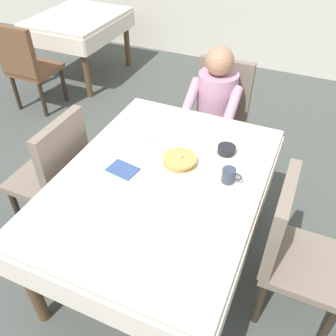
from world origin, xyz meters
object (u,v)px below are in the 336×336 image
bowl_butter (227,150)px  spoon_near_edge (151,202)px  chair_diner (219,111)px  chair_right_side (293,246)px  background_chair_empty (27,64)px  diner_person (215,105)px  breakfast_stack (179,160)px  background_table_far (79,25)px  plate_breakfast (179,165)px  chair_left_side (56,170)px  syrup_pitcher (148,137)px  knife_right_of_plate (209,176)px  dining_table_main (161,190)px  cup_coffee (229,175)px  fork_left_of_plate (148,159)px

bowl_butter → spoon_near_edge: size_ratio=0.73×
chair_diner → bowl_butter: (0.28, -0.80, 0.23)m
chair_right_side → background_chair_empty: same height
chair_diner → diner_person: bearing=90.0°
breakfast_stack → chair_right_side: bearing=-11.3°
background_table_far → chair_diner: bearing=-26.4°
chair_right_side → bowl_butter: 0.67m
chair_diner → plate_breakfast: chair_diner is taller
chair_left_side → syrup_pitcher: bearing=-63.3°
diner_person → breakfast_stack: size_ratio=5.46×
knife_right_of_plate → breakfast_stack: bearing=84.4°
dining_table_main → cup_coffee: size_ratio=13.49×
breakfast_stack → knife_right_of_plate: 0.19m
chair_diner → chair_right_side: (0.78, -1.17, 0.00)m
plate_breakfast → breakfast_stack: size_ratio=1.36×
syrup_pitcher → fork_left_of_plate: syrup_pitcher is taller
diner_person → spoon_near_edge: (0.04, -1.21, 0.07)m
plate_breakfast → bowl_butter: bowl_butter is taller
breakfast_stack → cup_coffee: (0.30, -0.02, 0.00)m
fork_left_of_plate → background_chair_empty: 2.27m
cup_coffee → fork_left_of_plate: bearing=-179.2°
diner_person → knife_right_of_plate: (0.25, -0.89, 0.07)m
bowl_butter → syrup_pitcher: size_ratio=1.38×
fork_left_of_plate → syrup_pitcher: bearing=25.1°
chair_diner → chair_left_side: 1.40m
fork_left_of_plate → spoon_near_edge: size_ratio=1.20×
bowl_butter → background_table_far: 2.99m
chair_diner → background_chair_empty: bearing=-2.4°
spoon_near_edge → background_table_far: (-2.13, 2.40, -0.12)m
dining_table_main → bowl_butter: size_ratio=13.85×
dining_table_main → breakfast_stack: size_ratio=7.43×
breakfast_stack → knife_right_of_plate: (0.19, -0.02, -0.04)m
plate_breakfast → fork_left_of_plate: 0.19m
dining_table_main → bowl_butter: bearing=54.2°
dining_table_main → diner_person: size_ratio=1.36×
chair_left_side → bowl_butter: 1.13m
chair_diner → fork_left_of_plate: chair_diner is taller
bowl_butter → background_chair_empty: 2.53m
dining_table_main → knife_right_of_plate: 0.29m
fork_left_of_plate → chair_left_side: bearing=98.7°
diner_person → syrup_pitcher: size_ratio=14.00×
cup_coffee → background_table_far: 3.22m
chair_diner → background_table_far: chair_diner is taller
chair_right_side → knife_right_of_plate: (-0.53, 0.12, 0.21)m
chair_right_side → chair_left_side: same height
diner_person → chair_left_side: diner_person is taller
dining_table_main → fork_left_of_plate: fork_left_of_plate is taller
syrup_pitcher → dining_table_main: bearing=-52.2°
cup_coffee → fork_left_of_plate: cup_coffee is taller
dining_table_main → diner_person: (-0.01, 1.01, 0.02)m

